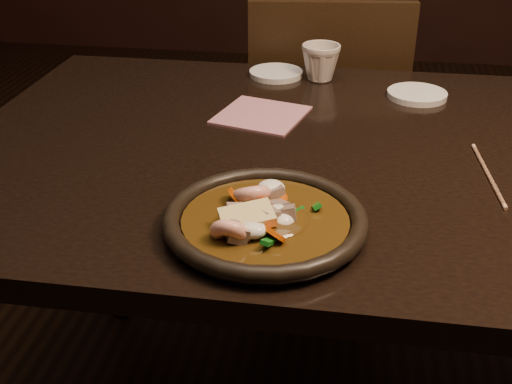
# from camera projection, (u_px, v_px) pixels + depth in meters

# --- Properties ---
(table) EXTENTS (1.60, 0.90, 0.75)m
(table) POSITION_uv_depth(u_px,v_px,m) (401.00, 191.00, 1.15)
(table) COLOR black
(table) RESTS_ON floor
(chair) EXTENTS (0.47, 0.47, 0.89)m
(chair) POSITION_uv_depth(u_px,v_px,m) (322.00, 138.00, 1.81)
(chair) COLOR black
(chair) RESTS_ON floor
(plate) EXTENTS (0.28, 0.28, 0.03)m
(plate) POSITION_uv_depth(u_px,v_px,m) (265.00, 221.00, 0.88)
(plate) COLOR black
(plate) RESTS_ON table
(stirfry) EXTENTS (0.15, 0.17, 0.06)m
(stirfry) POSITION_uv_depth(u_px,v_px,m) (262.00, 217.00, 0.88)
(stirfry) COLOR #39250A
(stirfry) RESTS_ON plate
(saucer_left) EXTENTS (0.12, 0.12, 0.01)m
(saucer_left) POSITION_uv_depth(u_px,v_px,m) (276.00, 73.00, 1.47)
(saucer_left) COLOR silver
(saucer_left) RESTS_ON table
(saucer_right) EXTENTS (0.12, 0.12, 0.01)m
(saucer_right) POSITION_uv_depth(u_px,v_px,m) (417.00, 94.00, 1.35)
(saucer_right) COLOR silver
(saucer_right) RESTS_ON table
(tea_cup) EXTENTS (0.10, 0.09, 0.09)m
(tea_cup) POSITION_uv_depth(u_px,v_px,m) (321.00, 61.00, 1.42)
(tea_cup) COLOR beige
(tea_cup) RESTS_ON table
(chopsticks) EXTENTS (0.02, 0.22, 0.01)m
(chopsticks) POSITION_uv_depth(u_px,v_px,m) (488.00, 174.00, 1.03)
(chopsticks) COLOR tan
(chopsticks) RESTS_ON table
(napkin) EXTENTS (0.19, 0.19, 0.00)m
(napkin) POSITION_uv_depth(u_px,v_px,m) (261.00, 115.00, 1.26)
(napkin) COLOR #AE6B74
(napkin) RESTS_ON table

